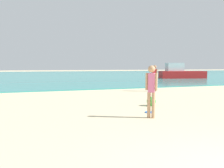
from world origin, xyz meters
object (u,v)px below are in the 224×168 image
(frisbee, at_px, (149,112))
(person_distant, at_px, (155,76))
(boat_near, at_px, (181,73))
(person_standing, at_px, (151,88))
(beach_ball, at_px, (151,101))

(frisbee, relative_size, person_distant, 0.17)
(boat_near, bearing_deg, person_standing, -114.40)
(person_standing, height_order, beach_ball, person_standing)
(person_standing, relative_size, person_distant, 0.96)
(frisbee, distance_m, boat_near, 23.22)
(person_distant, bearing_deg, beach_ball, -62.98)
(frisbee, relative_size, beach_ball, 0.77)
(frisbee, height_order, boat_near, boat_near)
(frisbee, distance_m, person_distant, 6.90)
(beach_ball, bearing_deg, frisbee, -121.30)
(frisbee, bearing_deg, person_standing, -113.70)
(beach_ball, bearing_deg, person_distant, 59.49)
(person_standing, distance_m, frisbee, 1.21)
(person_distant, relative_size, boat_near, 0.27)
(person_distant, distance_m, boat_near, 16.45)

